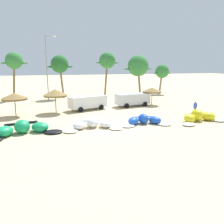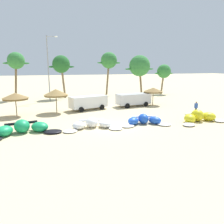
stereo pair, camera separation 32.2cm
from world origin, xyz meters
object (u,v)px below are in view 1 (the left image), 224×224
Objects in this scene: kite_center at (199,117)px; palm_center_right at (138,66)px; palm_center_left at (107,61)px; beach_umbrella_near_palms at (55,93)px; parked_van at (132,99)px; kite_left at (93,124)px; person_near_kites at (195,108)px; palm_right_of_gap at (162,72)px; kite_far_left at (23,129)px; lamppost_west_center at (47,65)px; beach_umbrella_outermost at (152,90)px; beach_umbrella_middle at (14,96)px; palm_left_of_gap at (60,65)px; parked_car_second at (87,102)px; palm_left at (14,61)px; kite_left_of_center at (144,120)px.

palm_center_right reaches higher than kite_center.
beach_umbrella_near_palms is at bearing -126.77° from palm_center_left.
kite_left is at bearing -130.43° from parked_van.
parked_van is at bearing 122.92° from person_near_kites.
person_near_kites is at bearing -109.83° from palm_right_of_gap.
lamppost_west_center is at bearing 80.30° from kite_far_left.
palm_right_of_gap is at bearing 44.79° from parked_van.
beach_umbrella_outermost is at bearing 40.20° from kite_left.
lamppost_west_center is at bearing 68.67° from beach_umbrella_middle.
palm_right_of_gap is at bearing 0.18° from palm_left_of_gap.
parked_van is 0.60× the size of palm_center_left.
parked_car_second is 0.50× the size of lamppost_west_center.
palm_left is 21.82m from palm_center_right.
beach_umbrella_near_palms is at bearing -98.50° from palm_left_of_gap.
palm_right_of_gap is (7.12, 19.74, 3.83)m from person_near_kites.
beach_umbrella_middle is at bearing -173.21° from parked_van.
kite_left is 11.40m from kite_center.
beach_umbrella_near_palms reaches higher than parked_van.
palm_left_of_gap is at bearing -3.81° from palm_left.
beach_umbrella_middle is at bearing 133.14° from kite_left.
beach_umbrella_middle is at bearing -174.02° from beach_umbrella_outermost.
palm_center_right reaches higher than parked_van.
kite_far_left is 28.94m from palm_center_left.
kite_left_of_center is (5.34, -0.18, 0.03)m from kite_left.
parked_van is at bearing 6.92° from beach_umbrella_near_palms.
parked_car_second is (-9.91, 10.14, 0.61)m from kite_center.
lamppost_west_center is (-16.20, 17.11, 5.08)m from person_near_kites.
palm_left_of_gap is at bearing 105.49° from kite_left_of_center.
palm_center_left reaches higher than kite_center.
kite_left_of_center is 25.28m from palm_center_left.
palm_left is 17.34m from palm_center_left.
beach_umbrella_outermost reaches higher than kite_center.
parked_van reaches higher than person_near_kites.
lamppost_west_center is (-14.56, 9.27, 3.66)m from beach_umbrella_outermost.
beach_umbrella_outermost is (18.96, 1.99, -0.11)m from beach_umbrella_middle.
beach_umbrella_near_palms is at bearing 6.50° from beach_umbrella_middle.
palm_center_right is (20.56, 10.56, 3.44)m from beach_umbrella_middle.
person_near_kites is 24.10m from lamppost_west_center.
palm_right_of_gap is (21.08, 0.07, -1.40)m from palm_left_of_gap.
palm_center_right reaches higher than beach_umbrella_middle.
beach_umbrella_outermost is 8.14m from person_near_kites.
palm_left_of_gap is (-12.06, 22.69, 5.57)m from kite_center.
palm_right_of_gap is (28.63, -0.44, -1.93)m from palm_left.
kite_left is 0.75× the size of palm_left_of_gap.
kite_left_of_center is 6.07m from kite_center.
kite_left_of_center is 15.12m from beach_umbrella_middle.
kite_center reaches higher than kite_left.
palm_left is 1.32× the size of palm_right_of_gap.
beach_umbrella_near_palms is (3.48, 8.18, 2.09)m from kite_far_left.
beach_umbrella_outermost is (0.27, 10.86, 1.77)m from kite_center.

